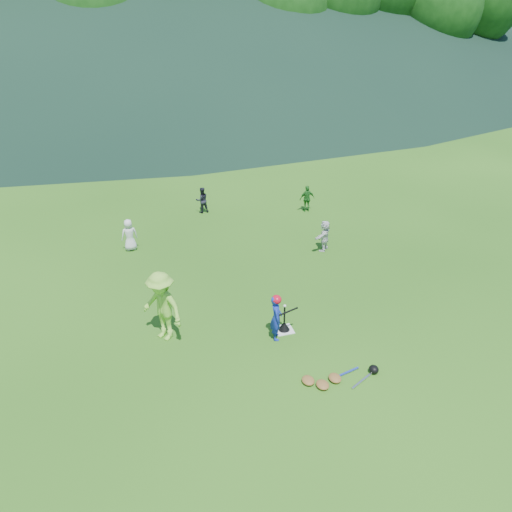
% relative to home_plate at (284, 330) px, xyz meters
% --- Properties ---
extents(ground, '(120.00, 120.00, 0.00)m').
position_rel_home_plate_xyz_m(ground, '(0.00, 0.00, -0.01)').
color(ground, '#214F12').
rests_on(ground, ground).
extents(home_plate, '(0.45, 0.45, 0.02)m').
position_rel_home_plate_xyz_m(home_plate, '(0.00, 0.00, 0.00)').
color(home_plate, silver).
rests_on(home_plate, ground).
extents(baseball, '(0.08, 0.08, 0.08)m').
position_rel_home_plate_xyz_m(baseball, '(0.00, 0.00, 0.73)').
color(baseball, white).
rests_on(baseball, batting_tee).
extents(batter_child, '(0.39, 0.50, 1.21)m').
position_rel_home_plate_xyz_m(batter_child, '(-0.30, -0.24, 0.59)').
color(batter_child, '#172B9F').
rests_on(batter_child, ground).
extents(adult_coach, '(1.28, 1.35, 1.84)m').
position_rel_home_plate_xyz_m(adult_coach, '(-2.96, 0.58, 0.91)').
color(adult_coach, '#84CA3B').
rests_on(adult_coach, ground).
extents(fielder_a, '(0.58, 0.41, 1.09)m').
position_rel_home_plate_xyz_m(fielder_a, '(-3.41, 5.83, 0.54)').
color(fielder_a, silver).
rests_on(fielder_a, ground).
extents(fielder_b, '(0.54, 0.45, 1.03)m').
position_rel_home_plate_xyz_m(fielder_b, '(-0.45, 8.38, 0.51)').
color(fielder_b, black).
rests_on(fielder_b, ground).
extents(fielder_c, '(0.62, 0.26, 1.06)m').
position_rel_home_plate_xyz_m(fielder_c, '(3.55, 7.31, 0.52)').
color(fielder_c, '#20671F').
rests_on(fielder_c, ground).
extents(fielder_d, '(0.93, 0.91, 1.06)m').
position_rel_home_plate_xyz_m(fielder_d, '(2.82, 3.94, 0.52)').
color(fielder_d, silver).
rests_on(fielder_d, ground).
extents(batting_tee, '(0.30, 0.30, 0.68)m').
position_rel_home_plate_xyz_m(batting_tee, '(0.00, 0.00, 0.12)').
color(batting_tee, black).
rests_on(batting_tee, home_plate).
extents(batter_gear, '(0.72, 0.26, 0.57)m').
position_rel_home_plate_xyz_m(batter_gear, '(-0.28, -0.24, 1.08)').
color(batter_gear, red).
rests_on(batter_gear, ground).
extents(equipment_pile, '(1.80, 0.68, 0.19)m').
position_rel_home_plate_xyz_m(equipment_pile, '(0.45, -2.12, 0.06)').
color(equipment_pile, olive).
rests_on(equipment_pile, ground).
extents(outfield_fence, '(70.07, 0.08, 1.33)m').
position_rel_home_plate_xyz_m(outfield_fence, '(0.00, 28.00, 0.69)').
color(outfield_fence, gray).
rests_on(outfield_fence, ground).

